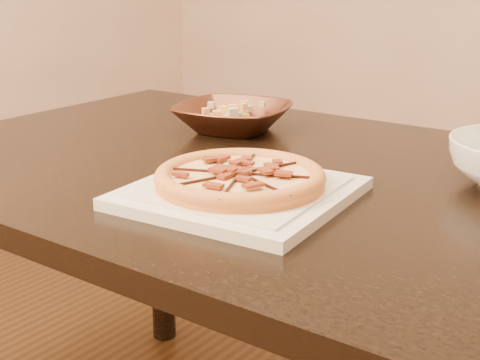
{
  "coord_description": "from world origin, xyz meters",
  "views": [
    {
      "loc": [
        0.78,
        -1.15,
        1.09
      ],
      "look_at": [
        0.21,
        -0.37,
        0.78
      ],
      "focal_mm": 50.0,
      "sensor_mm": 36.0,
      "label": 1
    }
  ],
  "objects": [
    {
      "name": "bronze_bowl",
      "position": [
        -0.07,
        -0.02,
        0.78
      ],
      "size": [
        0.29,
        0.29,
        0.06
      ],
      "primitive_type": "imported",
      "rotation": [
        0.0,
        0.0,
        0.24
      ],
      "color": "#5A2F1F",
      "rests_on": "dining_table"
    },
    {
      "name": "dining_table",
      "position": [
        0.13,
        -0.2,
        0.65
      ],
      "size": [
        1.43,
        0.93,
        0.75
      ],
      "color": "black",
      "rests_on": "floor"
    },
    {
      "name": "mixed_dish",
      "position": [
        -0.07,
        -0.02,
        0.82
      ],
      "size": [
        0.11,
        0.11,
        0.03
      ],
      "color": "tan",
      "rests_on": "bronze_bowl"
    },
    {
      "name": "plate",
      "position": [
        0.21,
        -0.37,
        0.76
      ],
      "size": [
        0.34,
        0.34,
        0.02
      ],
      "color": "beige",
      "rests_on": "dining_table"
    },
    {
      "name": "pizza",
      "position": [
        0.21,
        -0.37,
        0.78
      ],
      "size": [
        0.26,
        0.26,
        0.03
      ],
      "color": "#C27942",
      "rests_on": "plate"
    }
  ]
}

